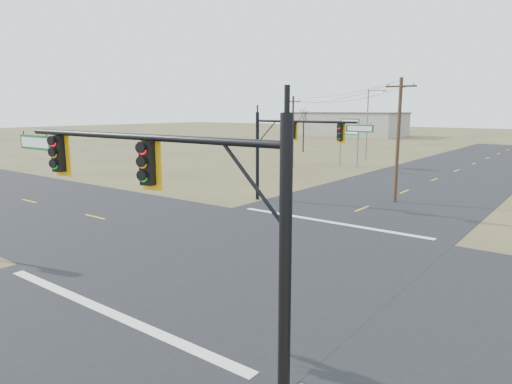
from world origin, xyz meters
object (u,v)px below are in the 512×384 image
streetlight_c (369,120)px  bare_tree_b (304,114)px  bare_tree_a (288,127)px  utility_pole_far (293,131)px  mast_arm_near (150,184)px  highway_sign (349,132)px  utility_pole_near (398,138)px  mast_arm_far (295,138)px

streetlight_c → bare_tree_b: bearing=179.2°
bare_tree_a → utility_pole_far: bearing=-48.1°
mast_arm_near → bare_tree_b: size_ratio=1.43×
bare_tree_b → highway_sign: bearing=-42.3°
highway_sign → mast_arm_near: bearing=-51.0°
utility_pole_near → utility_pole_far: bearing=144.3°
highway_sign → bare_tree_a: 7.10m
highway_sign → utility_pole_near: bearing=-35.5°
streetlight_c → bare_tree_b: streetlight_c is taller
utility_pole_far → mast_arm_far: bearing=-56.8°
mast_arm_near → bare_tree_a: 43.55m
mast_arm_near → bare_tree_a: bearing=103.7°
highway_sign → bare_tree_b: bare_tree_b is taller
streetlight_c → bare_tree_b: size_ratio=1.25×
highway_sign → bare_tree_a: bearing=-137.9°
utility_pole_near → utility_pole_far: utility_pole_near is taller
mast_arm_near → utility_pole_near: bearing=81.3°
bare_tree_b → utility_pole_far: bearing=-62.0°
utility_pole_near → mast_arm_near: bearing=-83.6°
utility_pole_near → bare_tree_a: bearing=142.4°
mast_arm_near → utility_pole_near: 24.19m
highway_sign → streetlight_c: streetlight_c is taller
utility_pole_near → bare_tree_a: (-18.34, 14.10, -0.06)m
bare_tree_a → streetlight_c: bearing=66.3°
utility_pole_far → bare_tree_a: bearing=131.9°
utility_pole_near → bare_tree_b: bearing=131.0°
utility_pole_near → bare_tree_b: utility_pole_near is taller
utility_pole_far → streetlight_c: size_ratio=0.87×
streetlight_c → bare_tree_a: streetlight_c is taller
mast_arm_far → utility_pole_far: size_ratio=1.12×
utility_pole_near → bare_tree_b: (-25.52, 29.33, 1.28)m
mast_arm_far → utility_pole_far: 19.90m
mast_arm_near → bare_tree_b: bearing=102.7°
utility_pole_near → highway_sign: 20.57m
utility_pole_near → streetlight_c: (-13.32, 25.54, 0.58)m
streetlight_c → bare_tree_a: bearing=-97.2°
streetlight_c → highway_sign: bearing=-63.6°
utility_pole_near → bare_tree_a: size_ratio=1.53×
mast_arm_far → streetlight_c: 31.70m
mast_arm_far → utility_pole_far: bearing=119.2°
mast_arm_near → utility_pole_far: utility_pole_far is taller
utility_pole_far → bare_tree_b: bearing=118.0°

